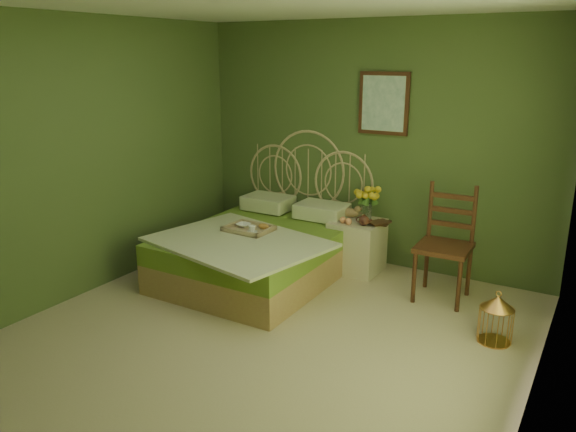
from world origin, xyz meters
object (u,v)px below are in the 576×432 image
Objects in this scene: bed at (264,246)px; nightstand at (358,239)px; birdcage at (496,320)px; chair at (447,236)px.

bed reaches higher than nightstand.
chair is at bearing 131.36° from birdcage.
birdcage is at bearing -28.99° from nightstand.
chair is at bearing 13.36° from bed.
bed is 1.86m from chair.
nightstand is (0.80, 0.61, 0.05)m from bed.
bed is 2.30× the size of nightstand.
chair reaches higher than birdcage.
chair is 1.01m from birdcage.
bed is at bearing -142.56° from nightstand.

